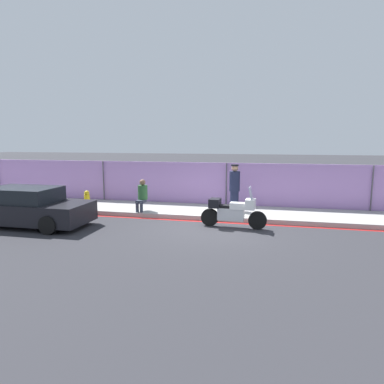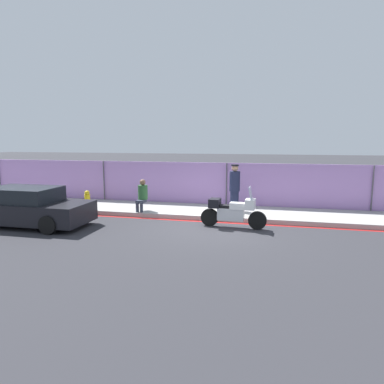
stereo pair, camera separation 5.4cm
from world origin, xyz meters
TOP-DOWN VIEW (x-y plane):
  - ground_plane at (0.00, 0.00)m, footprint 120.00×120.00m
  - sidewalk at (0.00, 2.12)m, footprint 43.06×2.47m
  - curb_paint_stripe at (0.00, 0.79)m, footprint 43.06×0.18m
  - storefront_fence at (0.00, 3.44)m, footprint 40.91×0.17m
  - motorcycle at (0.62, 0.17)m, footprint 2.27×0.59m
  - officer_standing at (0.47, 2.24)m, footprint 0.42×0.42m
  - person_seated_on_curb at (-3.11, 1.37)m, footprint 0.38×0.65m
  - parked_car_right_down_street at (-6.37, -1.15)m, footprint 4.22×1.91m
  - fire_hydrant at (-5.77, 1.74)m, footprint 0.24×0.30m

SIDE VIEW (x-z plane):
  - ground_plane at x=0.00m, z-range 0.00..0.00m
  - curb_paint_stripe at x=0.00m, z-range 0.00..0.01m
  - sidewalk at x=0.00m, z-range 0.00..0.18m
  - fire_hydrant at x=-5.77m, z-range 0.17..0.84m
  - motorcycle at x=0.62m, z-range -0.14..1.29m
  - parked_car_right_down_street at x=-6.37m, z-range -0.03..1.33m
  - person_seated_on_curb at x=-3.11m, z-range 0.24..1.49m
  - storefront_fence at x=0.00m, z-range 0.00..2.00m
  - officer_standing at x=0.47m, z-range 0.20..2.04m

